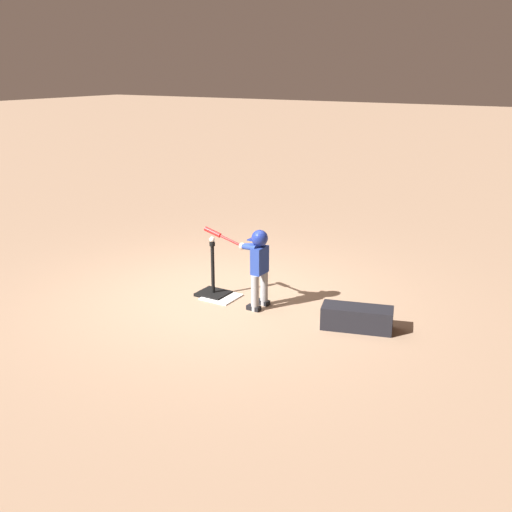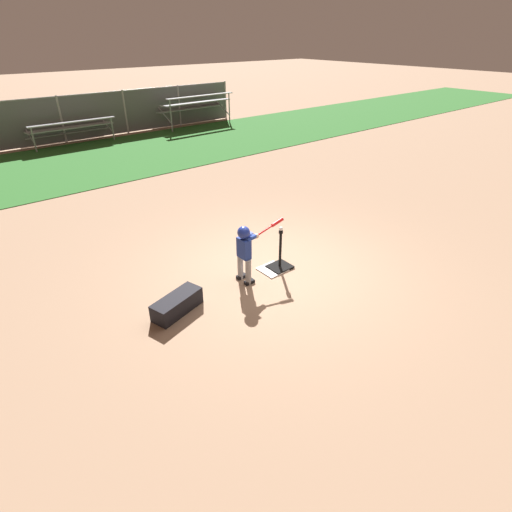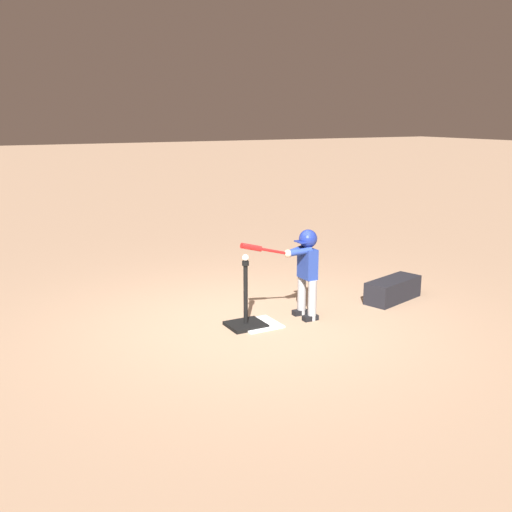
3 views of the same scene
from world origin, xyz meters
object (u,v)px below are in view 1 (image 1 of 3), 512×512
(batting_tee, at_px, (213,287))
(baseball, at_px, (212,240))
(batter_child, at_px, (257,259))
(equipment_bag, at_px, (357,318))

(batting_tee, xyz_separation_m, baseball, (0.00, -0.00, 0.68))
(batter_child, xyz_separation_m, baseball, (0.74, -0.05, 0.14))
(batter_child, bearing_deg, baseball, -4.22)
(batting_tee, relative_size, equipment_bag, 0.90)
(batter_child, height_order, equipment_bag, batter_child)
(equipment_bag, bearing_deg, batting_tee, -17.04)
(batting_tee, distance_m, equipment_bag, 2.11)
(batting_tee, relative_size, baseball, 10.27)
(batting_tee, height_order, equipment_bag, batting_tee)
(batting_tee, xyz_separation_m, equipment_bag, (-2.11, 0.02, 0.02))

